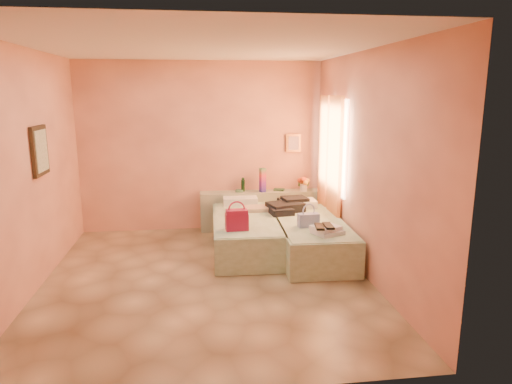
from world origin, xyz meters
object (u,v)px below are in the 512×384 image
Objects in this scene: headboard_ledge at (261,210)px; blue_handbag at (308,220)px; flower_vase at (304,183)px; water_bottle at (243,185)px; bed_right at (310,237)px; green_book at (279,190)px; bed_left at (246,233)px; magenta_handbag at (237,220)px; towel_stack at (328,230)px.

blue_handbag reaches higher than headboard_ledge.
blue_handbag is at bearing -100.88° from flower_vase.
bed_right is at bearing -59.62° from water_bottle.
water_bottle is 1.29× the size of green_book.
headboard_ledge is 0.87m from flower_vase.
flower_vase is at bearing 72.82° from blue_handbag.
headboard_ledge is 7.21× the size of blue_handbag.
headboard_ledge is 1.02× the size of bed_left.
headboard_ledge is 1.72m from blue_handbag.
headboard_ledge is at bearing 72.08° from bed_left.
flower_vase is (0.73, -0.07, 0.47)m from headboard_ledge.
magenta_handbag is at bearing 174.97° from blue_handbag.
magenta_handbag is (-0.26, -1.71, -0.12)m from water_bottle.
water_bottle is 0.65× the size of towel_stack.
flower_vase reaches higher than green_book.
magenta_handbag is at bearing -128.67° from flower_vase.
bed_left is 6.70× the size of magenta_handbag.
magenta_handbag is (-0.88, -1.70, -0.02)m from green_book.
towel_stack reaches higher than bed_left.
headboard_ledge is 11.64× the size of green_book.
magenta_handbag reaches higher than headboard_ledge.
headboard_ledge is at bearing -156.65° from green_book.
blue_handbag reaches higher than towel_stack.
bed_right is at bearing -98.78° from flower_vase.
bed_right is 8.83× the size of water_bottle.
flower_vase is 2.06m from magenta_handbag.
flower_vase is (1.02, -0.10, 0.03)m from water_bottle.
bed_left is 1.38m from towel_stack.
headboard_ledge is at bearing 112.69° from bed_right.
bed_left is at bearing -109.65° from headboard_ledge.
bed_right is 6.92× the size of flower_vase.
water_bottle is 0.76× the size of magenta_handbag.
water_bottle reaches higher than towel_stack.
green_book is at bearing -0.79° from water_bottle.
headboard_ledge is at bearing 106.52° from towel_stack.
bed_left is 5.71× the size of towel_stack.
bed_right is 6.70× the size of magenta_handbag.
magenta_handbag is 1.20m from towel_stack.
headboard_ledge is 6.87× the size of magenta_handbag.
bed_right is 11.36× the size of green_book.
green_book is (-0.21, 1.40, 0.41)m from bed_right.
headboard_ledge is 9.05× the size of water_bottle.
flower_vase is 0.97× the size of magenta_handbag.
green_book is at bearing 97.67° from towel_stack.
blue_handbag is at bearing -67.70° from green_book.
towel_stack is (0.17, -0.34, -0.04)m from blue_handbag.
water_bottle is at bearing -161.99° from green_book.
magenta_handbag is (-1.28, -1.60, -0.15)m from flower_vase.
flower_vase is 1.95m from towel_stack.
bed_left is 1.20m from water_bottle.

